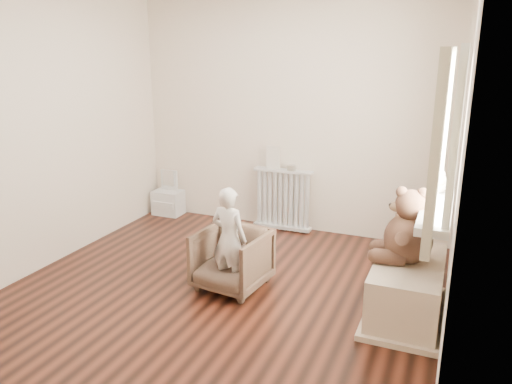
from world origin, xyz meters
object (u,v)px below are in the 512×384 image
at_px(child, 229,239).
at_px(teddy_bear, 408,235).
at_px(radiator, 283,197).
at_px(plush_cat, 440,181).
at_px(toy_bench, 407,292).
at_px(toy_vanity, 168,193).
at_px(armchair, 232,259).

height_order(child, teddy_bear, teddy_bear).
bearing_deg(radiator, plush_cat, -30.67).
height_order(teddy_bear, plush_cat, plush_cat).
xyz_separation_m(radiator, teddy_bear, (1.52, -1.44, 0.28)).
bearing_deg(plush_cat, radiator, 148.46).
distance_m(teddy_bear, plush_cat, 0.58).
relative_size(toy_bench, teddy_bear, 1.65).
xyz_separation_m(radiator, child, (0.08, -1.60, 0.08)).
distance_m(radiator, teddy_bear, 2.11).
distance_m(toy_vanity, armchair, 2.21).
height_order(radiator, plush_cat, plush_cat).
bearing_deg(toy_bench, armchair, -176.53).
height_order(child, toy_bench, child).
height_order(toy_vanity, child, child).
bearing_deg(toy_vanity, plush_cat, -16.82).
bearing_deg(armchair, child, -82.83).
bearing_deg(toy_bench, plush_cat, 72.98).
bearing_deg(toy_vanity, toy_bench, -24.94).
bearing_deg(plush_cat, armchair, -162.08).
bearing_deg(armchair, teddy_bear, 11.28).
distance_m(toy_vanity, plush_cat, 3.43).
xyz_separation_m(toy_vanity, child, (1.60, -1.57, 0.20)).
height_order(armchair, toy_bench, armchair).
height_order(armchair, plush_cat, plush_cat).
xyz_separation_m(child, teddy_bear, (1.44, 0.15, 0.20)).
relative_size(radiator, teddy_bear, 1.23).
bearing_deg(toy_bench, child, -174.58).
relative_size(armchair, plush_cat, 2.56).
bearing_deg(plush_cat, teddy_bear, -111.58).
height_order(armchair, child, child).
relative_size(toy_bench, plush_cat, 4.23).
bearing_deg(armchair, toy_bench, 10.64).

